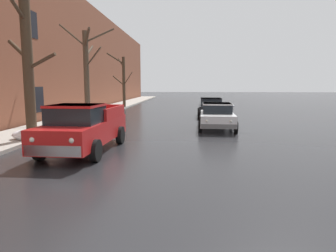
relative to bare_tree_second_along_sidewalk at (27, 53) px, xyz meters
name	(u,v)px	position (x,y,z in m)	size (l,w,h in m)	color
left_sidewalk_slab	(72,120)	(-1.19, 7.51, -3.63)	(2.79, 80.00, 0.14)	#A8A399
brick_townhouse_facade	(41,45)	(-3.09, 7.51, 1.34)	(0.63, 80.00, 10.09)	brown
snow_bank_near_corner_left	(45,135)	(0.66, -0.15, -3.39)	(2.98, 1.25, 0.63)	white
snow_bank_mid_block_left	(99,120)	(1.29, 5.53, -3.39)	(1.89, 1.17, 0.63)	white
snow_bank_near_corner_right	(224,106)	(10.30, 19.26, -3.45)	(2.34, 0.94, 0.55)	white
bare_tree_second_along_sidewalk	(27,53)	(0.00, 0.00, 0.00)	(3.07, 3.57, 7.00)	#423323
bare_tree_mid_block	(87,71)	(0.06, 7.26, -0.38)	(3.37, 3.72, 6.24)	#4C3D2D
bare_tree_far_down_block	(123,81)	(-0.05, 18.66, -0.86)	(2.63, 1.87, 5.57)	#423323
pickup_truck_red_approaching_near_lane	(83,128)	(2.87, -1.74, -2.82)	(2.21, 5.15, 1.76)	red
sedan_white_parked_kerbside_close	(217,115)	(8.22, 4.32, -2.95)	(2.11, 4.07, 1.42)	silver
sedan_black_parked_kerbside_mid	(211,107)	(8.34, 10.71, -2.95)	(2.06, 3.95, 1.42)	black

